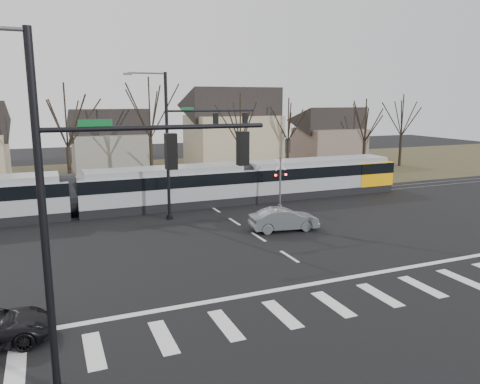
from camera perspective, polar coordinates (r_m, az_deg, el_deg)
name	(u,v)px	position (r m, az deg, el deg)	size (l,w,h in m)	color
ground	(308,269)	(24.14, 8.34, -9.23)	(140.00, 140.00, 0.00)	black
grass_verge	(162,175)	(53.33, -9.54, 2.03)	(140.00, 28.00, 0.01)	#38331E
crosswalk	(357,299)	(21.08, 14.05, -12.57)	(27.00, 2.60, 0.01)	silver
stop_line	(328,281)	(22.73, 10.71, -10.63)	(28.00, 0.35, 0.01)	silver
lane_dashes	(207,204)	(38.17, -4.04, -1.49)	(0.18, 30.00, 0.01)	silver
rail_pair	(208,204)	(37.98, -3.95, -1.51)	(90.00, 1.52, 0.06)	#59595E
tram	(163,186)	(36.87, -9.36, 0.70)	(42.36, 3.15, 3.21)	gray
sedan	(284,219)	(30.55, 5.37, -3.33)	(4.62, 2.11, 1.47)	#555A5D
signal_pole_near_left	(103,197)	(13.67, -16.35, -0.60)	(9.28, 0.44, 10.20)	black
signal_pole_far	(189,138)	(33.29, -6.19, 6.53)	(9.28, 0.44, 10.20)	black
rail_crossing_signal	(280,184)	(36.82, 4.92, 1.01)	(1.08, 0.36, 4.00)	#59595B
tree_row	(193,134)	(47.50, -5.70, 7.08)	(59.20, 7.20, 10.00)	black
house_b	(109,139)	(55.92, -15.64, 6.28)	(8.64, 7.56, 7.65)	gray
house_c	(232,126)	(56.39, -0.93, 8.02)	(10.80, 8.64, 10.10)	tan
house_d	(329,132)	(65.20, 10.84, 7.14)	(8.64, 7.56, 7.65)	#6B574F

